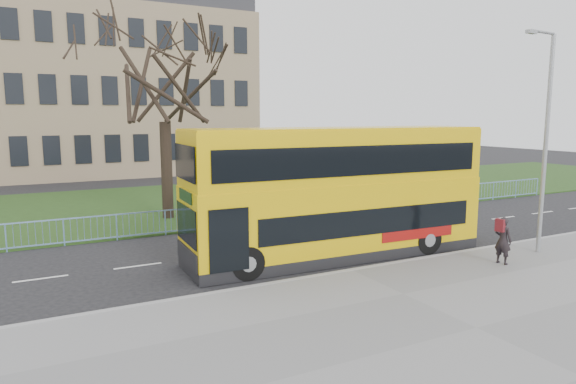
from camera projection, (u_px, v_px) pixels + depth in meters
name	position (u px, v px, depth m)	size (l,w,h in m)	color
ground	(326.00, 261.00, 18.07)	(120.00, 120.00, 0.00)	black
pavement	(476.00, 330.00, 12.14)	(80.00, 10.50, 0.12)	slate
kerb	(351.00, 271.00, 16.70)	(80.00, 0.20, 0.14)	gray
grass_verge	(200.00, 201.00, 30.60)	(80.00, 15.40, 0.08)	#203814
guard_railing	(251.00, 214.00, 23.77)	(40.00, 0.12, 1.10)	#7CA8DC
bare_tree	(164.00, 103.00, 24.62)	(7.85, 7.85, 11.21)	black
civic_building	(71.00, 94.00, 45.43)	(30.00, 15.00, 14.00)	#8A7857
yellow_bus	(338.00, 189.00, 18.36)	(11.09, 3.04, 4.61)	#DAB109
pedestrian	(503.00, 240.00, 17.27)	(0.59, 0.38, 1.61)	black
street_lamp	(545.00, 135.00, 18.20)	(1.66, 0.33, 7.82)	gray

